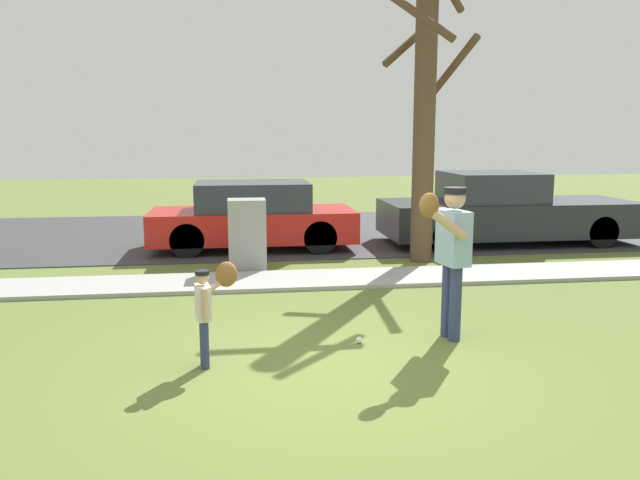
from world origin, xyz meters
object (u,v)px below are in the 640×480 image
object	(u,v)px
person_child	(210,300)
person_adult	(451,246)
baseball	(359,340)
parked_pickup_dark	(504,211)
street_tree_near	(425,104)
utility_cabinet	(247,235)
parked_hatchback_red	(253,216)

from	to	relation	value
person_child	person_adult	bearing A→B (deg)	-1.21
baseball	parked_pickup_dark	distance (m)	7.31
person_adult	street_tree_near	size ratio (longest dim) A/B	0.32
person_adult	utility_cabinet	size ratio (longest dim) A/B	1.41
parked_pickup_dark	utility_cabinet	bearing A→B (deg)	-160.39
parked_hatchback_red	person_adult	bearing A→B (deg)	-71.52
baseball	person_adult	bearing A→B (deg)	0.45
parked_pickup_dark	person_adult	bearing A→B (deg)	-119.04
street_tree_near	parked_hatchback_red	distance (m)	4.00
street_tree_near	parked_hatchback_red	size ratio (longest dim) A/B	1.32
street_tree_near	parked_pickup_dark	distance (m)	3.49
utility_cabinet	street_tree_near	bearing A→B (deg)	6.25
person_child	parked_pickup_dark	size ratio (longest dim) A/B	0.20
parked_pickup_dark	parked_hatchback_red	bearing A→B (deg)	179.67
person_child	parked_hatchback_red	size ratio (longest dim) A/B	0.26
person_child	street_tree_near	xyz separation A→B (m)	(3.60, 4.74, 2.13)
utility_cabinet	parked_pickup_dark	world-z (taller)	parked_pickup_dark
person_child	utility_cabinet	bearing A→B (deg)	73.19
person_adult	baseball	xyz separation A→B (m)	(-1.02, -0.01, -1.03)
utility_cabinet	street_tree_near	distance (m)	3.84
street_tree_near	parked_pickup_dark	xyz separation A→B (m)	(2.27, 1.58, -2.12)
baseball	street_tree_near	bearing A→B (deg)	64.91
person_child	parked_hatchback_red	distance (m)	6.38
person_child	street_tree_near	bearing A→B (deg)	41.98
person_adult	parked_hatchback_red	size ratio (longest dim) A/B	0.43
street_tree_near	parked_pickup_dark	size ratio (longest dim) A/B	1.01
utility_cabinet	parked_pickup_dark	distance (m)	5.74
person_adult	person_child	size ratio (longest dim) A/B	1.67
street_tree_near	parked_hatchback_red	world-z (taller)	street_tree_near
utility_cabinet	parked_pickup_dark	size ratio (longest dim) A/B	0.23
street_tree_near	parked_hatchback_red	bearing A→B (deg)	151.57
parked_hatchback_red	street_tree_near	bearing A→B (deg)	-28.43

